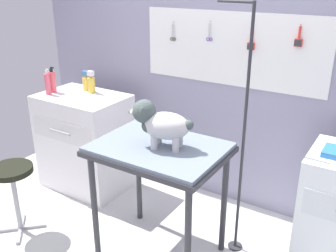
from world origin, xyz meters
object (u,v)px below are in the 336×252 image
stool (12,180)px  conditioner_bottle (52,82)px  dog (160,123)px  grooming_arm (242,146)px  grooming_table (159,158)px  counter_left (85,141)px

stool → conditioner_bottle: bearing=113.3°
dog → stool: size_ratio=0.75×
conditioner_bottle → grooming_arm: bearing=-1.7°
grooming_table → counter_left: (-1.16, 0.46, -0.32)m
stool → conditioner_bottle: 1.03m
dog → grooming_arm: bearing=39.3°
counter_left → stool: size_ratio=1.60×
dog → counter_left: size_ratio=0.47×
conditioner_bottle → stool: bearing=-66.7°
grooming_table → stool: grooming_table is taller
grooming_table → dog: (0.02, -0.01, 0.27)m
dog → conditioner_bottle: bearing=164.2°
stool → conditioner_bottle: conditioner_bottle is taller
grooming_table → grooming_arm: bearing=37.4°
grooming_table → stool: 1.22m
dog → conditioner_bottle: 1.53m
grooming_table → dog: bearing=-38.4°
counter_left → stool: counter_left is taller
grooming_arm → conditioner_bottle: size_ratio=7.52×
grooming_table → conditioner_bottle: conditioner_bottle is taller
counter_left → stool: (0.04, -0.85, 0.01)m
grooming_arm → dog: grooming_arm is taller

